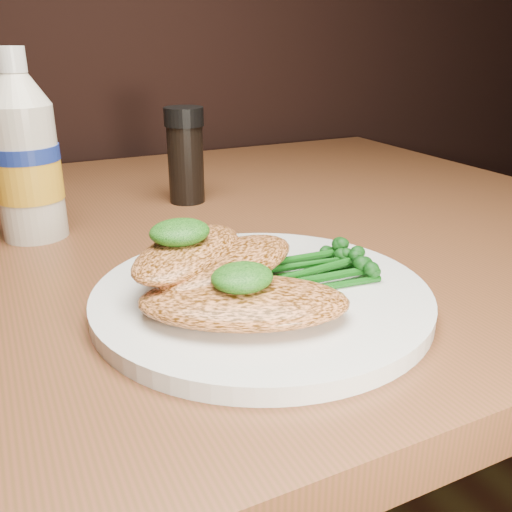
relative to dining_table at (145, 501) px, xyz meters
name	(u,v)px	position (x,y,z in m)	size (l,w,h in m)	color
dining_table	(145,501)	(0.00, 0.00, 0.00)	(1.20, 0.80, 0.75)	#533419
plate	(262,297)	(0.06, -0.22, 0.38)	(0.27, 0.27, 0.01)	white
chicken_front	(244,302)	(0.03, -0.25, 0.40)	(0.15, 0.08, 0.02)	#E28147
chicken_mid	(228,262)	(0.04, -0.20, 0.41)	(0.14, 0.07, 0.02)	#E28147
chicken_back	(188,252)	(0.02, -0.18, 0.42)	(0.13, 0.07, 0.02)	#E28147
pesto_front	(242,277)	(0.03, -0.25, 0.42)	(0.05, 0.04, 0.02)	black
pesto_back	(180,232)	(0.01, -0.18, 0.43)	(0.05, 0.04, 0.02)	black
broccolini_bundle	(305,265)	(0.11, -0.21, 0.40)	(0.13, 0.10, 0.02)	#114D11
mayo_bottle	(24,147)	(-0.08, 0.04, 0.47)	(0.07, 0.07, 0.19)	beige
pepper_grinder	(185,156)	(0.11, 0.09, 0.43)	(0.05, 0.05, 0.12)	black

